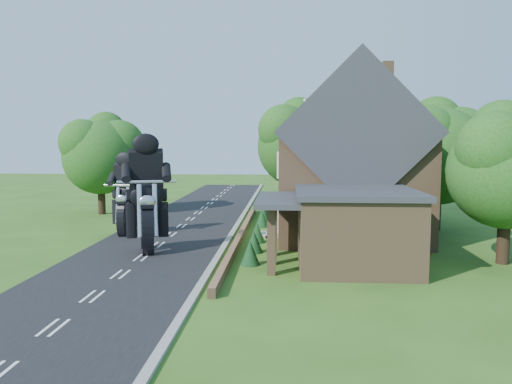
# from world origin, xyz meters

# --- Properties ---
(ground) EXTENTS (120.00, 120.00, 0.00)m
(ground) POSITION_xyz_m (0.00, 0.00, 0.00)
(ground) COLOR #2D5618
(ground) RESTS_ON ground
(road) EXTENTS (7.00, 80.00, 0.02)m
(road) POSITION_xyz_m (0.00, 0.00, 0.01)
(road) COLOR black
(road) RESTS_ON ground
(kerb) EXTENTS (0.30, 80.00, 0.12)m
(kerb) POSITION_xyz_m (3.65, 0.00, 0.06)
(kerb) COLOR gray
(kerb) RESTS_ON ground
(garden_wall) EXTENTS (0.30, 22.00, 0.40)m
(garden_wall) POSITION_xyz_m (4.30, 5.00, 0.20)
(garden_wall) COLOR #8A6546
(garden_wall) RESTS_ON ground
(house) EXTENTS (9.54, 8.64, 10.24)m
(house) POSITION_xyz_m (10.49, 6.00, 4.34)
(house) COLOR #8A6546
(house) RESTS_ON ground
(annex) EXTENTS (7.05, 5.94, 3.44)m
(annex) POSITION_xyz_m (9.87, -0.80, 1.77)
(annex) COLOR #8A6546
(annex) RESTS_ON ground
(tree_house_right) EXTENTS (6.51, 6.00, 8.40)m
(tree_house_right) POSITION_xyz_m (16.65, 8.62, 5.19)
(tree_house_right) COLOR black
(tree_house_right) RESTS_ON ground
(tree_behind_house) EXTENTS (7.81, 7.20, 10.08)m
(tree_behind_house) POSITION_xyz_m (14.18, 16.14, 6.23)
(tree_behind_house) COLOR black
(tree_behind_house) RESTS_ON ground
(tree_behind_left) EXTENTS (6.94, 6.40, 9.16)m
(tree_behind_left) POSITION_xyz_m (8.16, 17.13, 5.73)
(tree_behind_left) COLOR black
(tree_behind_left) RESTS_ON ground
(tree_far_road) EXTENTS (6.08, 5.60, 7.84)m
(tree_far_road) POSITION_xyz_m (-6.86, 14.11, 4.84)
(tree_far_road) COLOR black
(tree_far_road) RESTS_ON ground
(shrub_a) EXTENTS (0.90, 0.90, 1.10)m
(shrub_a) POSITION_xyz_m (5.30, -1.00, 0.55)
(shrub_a) COLOR black
(shrub_a) RESTS_ON ground
(shrub_b) EXTENTS (0.90, 0.90, 1.10)m
(shrub_b) POSITION_xyz_m (5.30, 1.50, 0.55)
(shrub_b) COLOR black
(shrub_b) RESTS_ON ground
(shrub_c) EXTENTS (0.90, 0.90, 1.10)m
(shrub_c) POSITION_xyz_m (5.30, 4.00, 0.55)
(shrub_c) COLOR black
(shrub_c) RESTS_ON ground
(shrub_d) EXTENTS (0.90, 0.90, 1.10)m
(shrub_d) POSITION_xyz_m (5.30, 9.00, 0.55)
(shrub_d) COLOR black
(shrub_d) RESTS_ON ground
(shrub_e) EXTENTS (0.90, 0.90, 1.10)m
(shrub_e) POSITION_xyz_m (5.30, 11.50, 0.55)
(shrub_e) COLOR black
(shrub_e) RESTS_ON ground
(shrub_f) EXTENTS (0.90, 0.90, 1.10)m
(shrub_f) POSITION_xyz_m (5.30, 14.00, 0.55)
(shrub_f) COLOR black
(shrub_f) RESTS_ON ground
(motorcycle_lead) EXTENTS (1.02, 1.97, 1.78)m
(motorcycle_lead) POSITION_xyz_m (-0.03, 1.25, 0.89)
(motorcycle_lead) COLOR black
(motorcycle_lead) RESTS_ON ground
(motorcycle_follow) EXTENTS (0.56, 1.62, 1.48)m
(motorcycle_follow) POSITION_xyz_m (-2.58, 5.79, 0.74)
(motorcycle_follow) COLOR black
(motorcycle_follow) RESTS_ON ground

